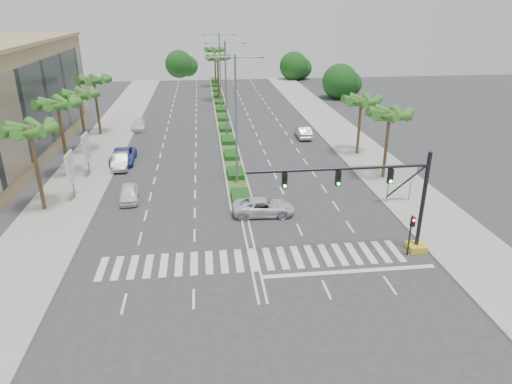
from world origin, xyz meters
The scene contains 27 objects.
ground centered at (0.00, 0.00, 0.00)m, with size 160.00×160.00×0.00m, color #333335.
footpath_right centered at (15.20, 20.00, 0.07)m, with size 6.00×120.00×0.15m, color gray.
footpath_left centered at (-15.20, 20.00, 0.07)m, with size 6.00×120.00×0.15m, color gray.
median centered at (0.00, 45.00, 0.10)m, with size 2.20×75.00×0.20m, color gray.
median_grass centered at (0.00, 45.00, 0.22)m, with size 1.80×75.00×0.04m, color #2F511B.
signal_gantry centered at (9.27, 0.00, 3.46)m, with size 12.60×1.20×7.20m.
pedestrian_signal centered at (10.60, -0.68, 2.04)m, with size 0.28×0.36×3.00m.
direction_sign centered at (13.50, 7.99, 2.45)m, with size 2.70×0.11×3.40m.
billboard_near centered at (-14.50, 12.00, 2.96)m, with size 0.18×2.10×4.35m.
billboard_far centered at (-14.50, 18.00, 2.96)m, with size 0.18×2.10×4.35m.
palm_left_near centered at (-16.50, 10.00, 6.69)m, with size 4.57×4.68×7.55m.
palm_left_mid centered at (-16.50, 18.00, 7.08)m, with size 4.57×4.68×7.95m.
palm_left_far centered at (-16.50, 26.00, 6.50)m, with size 4.57×4.68×7.35m.
palm_left_end centered at (-16.50, 34.00, 6.88)m, with size 4.57×4.68×7.75m.
palm_right_near centered at (14.50, 14.00, 6.20)m, with size 4.57×4.68×7.05m.
palm_right_far centered at (14.50, 22.00, 5.91)m, with size 4.57×4.68×6.75m.
palm_median_a centered at (0.00, 55.00, 7.17)m, with size 4.57×4.68×8.05m.
palm_median_b centered at (0.00, 70.00, 7.17)m, with size 4.57×4.68×8.05m.
streetlight_near centered at (0.00, 14.00, 6.81)m, with size 5.10×0.25×12.00m.
streetlight_mid centered at (0.00, 30.00, 6.81)m, with size 5.10×0.25×12.00m.
streetlight_far centered at (0.00, 46.00, 6.81)m, with size 5.10×0.25×12.00m.
car_parked_a centered at (-9.73, 11.31, 0.67)m, with size 1.59×3.95×1.35m, color white.
car_parked_b centered at (-11.80, 20.34, 0.77)m, with size 1.62×4.65×1.53m, color #A1A1A6.
car_parked_c centered at (-11.80, 22.00, 0.74)m, with size 2.46×5.34×1.48m, color #324799.
car_parked_d centered at (-11.80, 36.29, 0.64)m, with size 1.78×4.39×1.27m, color white.
car_crossing centered at (1.63, 7.00, 0.70)m, with size 2.33×5.06×1.41m, color silver.
car_right centered at (9.82, 29.57, 0.75)m, with size 1.59×4.55×1.50m, color silver.
Camera 1 is at (-2.98, -26.61, 16.02)m, focal length 32.00 mm.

